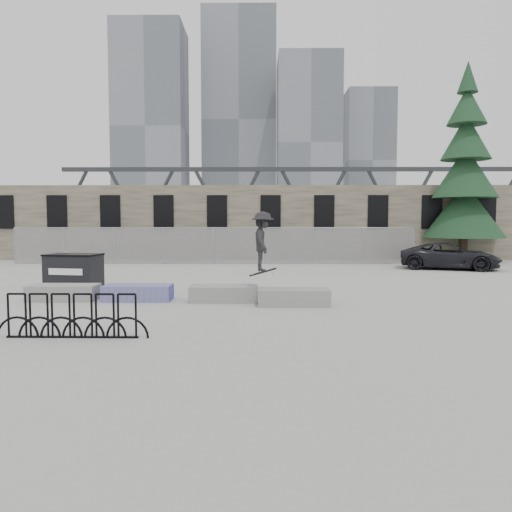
{
  "coord_description": "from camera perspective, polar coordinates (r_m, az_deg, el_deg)",
  "views": [
    {
      "loc": [
        2.57,
        -14.89,
        2.38
      ],
      "look_at": [
        2.44,
        0.35,
        1.3
      ],
      "focal_mm": 35.0,
      "sensor_mm": 36.0,
      "label": 1
    }
  ],
  "objects": [
    {
      "name": "planter_far_left",
      "position": [
        16.04,
        -21.12,
        -3.84
      ],
      "size": [
        2.0,
        0.9,
        0.47
      ],
      "color": "gray",
      "rests_on": "ground"
    },
    {
      "name": "stone_wall",
      "position": [
        31.23,
        -4.26,
        3.82
      ],
      "size": [
        36.0,
        2.58,
        4.5
      ],
      "color": "brown",
      "rests_on": "ground"
    },
    {
      "name": "planter_center_right",
      "position": [
        14.8,
        -3.66,
        -4.21
      ],
      "size": [
        2.0,
        0.9,
        0.47
      ],
      "color": "gray",
      "rests_on": "ground"
    },
    {
      "name": "ground",
      "position": [
        15.29,
        -9.24,
        -4.95
      ],
      "size": [
        120.0,
        120.0,
        0.0
      ],
      "primitive_type": "plane",
      "color": "#A6A6A2",
      "rests_on": "ground"
    },
    {
      "name": "bike_rack",
      "position": [
        10.85,
        -20.29,
        -6.51
      ],
      "size": [
        3.14,
        0.09,
        0.9
      ],
      "rotation": [
        0.0,
        0.0,
        -0.01
      ],
      "color": "black",
      "rests_on": "ground"
    },
    {
      "name": "planter_offset",
      "position": [
        14.12,
        4.32,
        -4.62
      ],
      "size": [
        2.0,
        0.9,
        0.47
      ],
      "color": "gray",
      "rests_on": "ground"
    },
    {
      "name": "spruce_tree",
      "position": [
        31.64,
        22.77,
        8.13
      ],
      "size": [
        4.61,
        4.61,
        11.5
      ],
      "color": "#38281E",
      "rests_on": "ground"
    },
    {
      "name": "skyline_towers",
      "position": [
        110.31,
        -1.44,
        13.67
      ],
      "size": [
        58.0,
        28.0,
        48.0
      ],
      "color": "slate",
      "rests_on": "ground"
    },
    {
      "name": "chainlink_fence",
      "position": [
        27.54,
        -4.89,
        1.24
      ],
      "size": [
        22.06,
        0.06,
        2.02
      ],
      "color": "gray",
      "rests_on": "ground"
    },
    {
      "name": "skateboarder",
      "position": [
        14.25,
        0.77,
        1.67
      ],
      "size": [
        0.8,
        1.14,
        1.85
      ],
      "rotation": [
        0.0,
        0.0,
        1.63
      ],
      "color": "black",
      "rests_on": "ground"
    },
    {
      "name": "planter_center_left",
      "position": [
        15.34,
        -13.33,
        -4.02
      ],
      "size": [
        2.0,
        0.9,
        0.47
      ],
      "color": "#34369E",
      "rests_on": "ground"
    },
    {
      "name": "suv",
      "position": [
        26.26,
        21.27,
        -0.0
      ],
      "size": [
        5.11,
        3.52,
        1.3
      ],
      "primitive_type": "imported",
      "rotation": [
        0.0,
        0.0,
        1.25
      ],
      "color": "black",
      "rests_on": "ground"
    },
    {
      "name": "dumpster",
      "position": [
        18.85,
        -20.11,
        -1.59
      ],
      "size": [
        1.98,
        1.38,
        1.21
      ],
      "rotation": [
        0.0,
        0.0,
        -0.15
      ],
      "color": "black",
      "rests_on": "ground"
    },
    {
      "name": "truss_bridge",
      "position": [
        70.3,
        6.56,
        5.46
      ],
      "size": [
        70.0,
        3.0,
        9.8
      ],
      "color": "#2D3033",
      "rests_on": "ground"
    }
  ]
}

